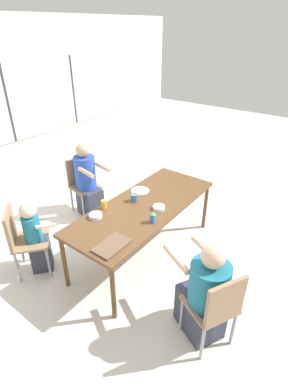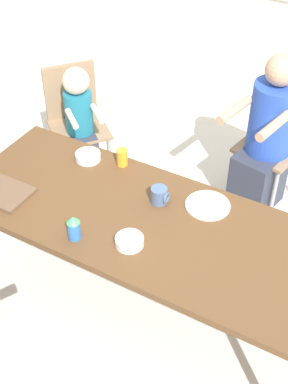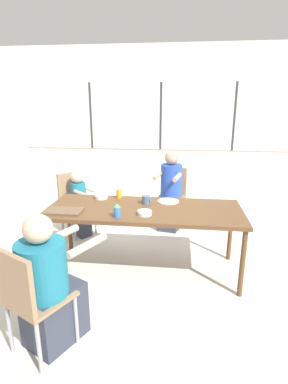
{
  "view_description": "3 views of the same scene",
  "coord_description": "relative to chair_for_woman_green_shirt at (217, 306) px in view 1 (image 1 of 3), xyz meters",
  "views": [
    {
      "loc": [
        -2.45,
        -1.84,
        2.64
      ],
      "look_at": [
        0.0,
        0.0,
        0.92
      ],
      "focal_mm": 28.0,
      "sensor_mm": 36.0,
      "label": 1
    },
    {
      "loc": [
        0.99,
        -1.75,
        2.64
      ],
      "look_at": [
        0.0,
        0.0,
        0.92
      ],
      "focal_mm": 50.0,
      "sensor_mm": 36.0,
      "label": 2
    },
    {
      "loc": [
        0.35,
        -2.98,
        1.81
      ],
      "look_at": [
        0.0,
        0.0,
        0.92
      ],
      "focal_mm": 28.0,
      "sensor_mm": 36.0,
      "label": 3
    }
  ],
  "objects": [
    {
      "name": "coffee_mug",
      "position": [
        0.67,
        1.44,
        0.26
      ],
      "size": [
        0.1,
        0.09,
        0.09
      ],
      "color": "slate",
      "rests_on": "dining_table"
    },
    {
      "name": "chair_for_toddler",
      "position": [
        -0.45,
        2.21,
        0.0
      ],
      "size": [
        0.56,
        0.56,
        0.87
      ],
      "rotation": [
        0.0,
        0.0,
        -2.27
      ],
      "color": "#937556",
      "rests_on": "ground_plane"
    },
    {
      "name": "juice_glass",
      "position": [
        0.33,
        1.62,
        0.26
      ],
      "size": [
        0.06,
        0.06,
        0.1
      ],
      "color": "gold",
      "rests_on": "dining_table"
    },
    {
      "name": "chair_for_woman_green_shirt",
      "position": [
        0.0,
        0.0,
        0.0
      ],
      "size": [
        0.54,
        0.54,
        0.87
      ],
      "rotation": [
        0.0,
        0.0,
        -0.48
      ],
      "color": "#937556",
      "rests_on": "ground_plane"
    },
    {
      "name": "dining_table",
      "position": [
        0.66,
        1.28,
        0.16
      ],
      "size": [
        2.07,
        0.82,
        0.74
      ],
      "color": "brown",
      "rests_on": "ground_plane"
    },
    {
      "name": "plate_tortillas",
      "position": [
        0.91,
        1.53,
        0.22
      ],
      "size": [
        0.24,
        0.24,
        0.01
      ],
      "color": "beige",
      "rests_on": "dining_table"
    },
    {
      "name": "person_toddler",
      "position": [
        -0.33,
        2.11,
        -0.06
      ],
      "size": [
        0.4,
        0.38,
        0.95
      ],
      "rotation": [
        0.0,
        0.0,
        -2.27
      ],
      "color": "#333847",
      "rests_on": "ground_plane"
    },
    {
      "name": "sippy_cup",
      "position": [
        0.43,
        0.99,
        0.28
      ],
      "size": [
        0.07,
        0.07,
        0.14
      ],
      "color": "blue",
      "rests_on": "dining_table"
    },
    {
      "name": "ground_plane",
      "position": [
        0.66,
        1.28,
        -0.52
      ],
      "size": [
        16.0,
        16.0,
        0.0
      ],
      "primitive_type": "plane",
      "color": "beige"
    },
    {
      "name": "wall_back_with_windows",
      "position": [
        0.66,
        3.92,
        0.89
      ],
      "size": [
        8.4,
        0.08,
        2.8
      ],
      "color": "silver",
      "rests_on": "ground_plane"
    },
    {
      "name": "bowl_white_shallow",
      "position": [
        0.69,
        1.09,
        0.23
      ],
      "size": [
        0.14,
        0.14,
        0.04
      ],
      "color": "white",
      "rests_on": "dining_table"
    },
    {
      "name": "chair_for_man_blue_shirt",
      "position": [
        0.94,
        2.7,
        0.0
      ],
      "size": [
        0.47,
        0.47,
        0.87
      ],
      "rotation": [
        0.0,
        0.0,
        -3.33
      ],
      "color": "#937556",
      "rests_on": "ground_plane"
    },
    {
      "name": "food_tray_dark",
      "position": [
        -0.14,
        1.07,
        0.22
      ],
      "size": [
        0.37,
        0.22,
        0.02
      ],
      "color": "brown",
      "rests_on": "dining_table"
    },
    {
      "name": "person_man_blue_shirt",
      "position": [
        0.91,
        2.54,
        0.0
      ],
      "size": [
        0.41,
        0.61,
        1.16
      ],
      "rotation": [
        0.0,
        0.0,
        -3.33
      ],
      "color": "#333847",
      "rests_on": "ground_plane"
    },
    {
      "name": "person_woman_green_shirt",
      "position": [
        0.08,
        0.15,
        -0.05
      ],
      "size": [
        0.61,
        0.73,
        1.08
      ],
      "rotation": [
        0.0,
        0.0,
        -0.48
      ],
      "color": "#333847",
      "rests_on": "ground_plane"
    },
    {
      "name": "bowl_cereal",
      "position": [
        0.13,
        1.56,
        0.23
      ],
      "size": [
        0.15,
        0.15,
        0.04
      ],
      "color": "silver",
      "rests_on": "dining_table"
    }
  ]
}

